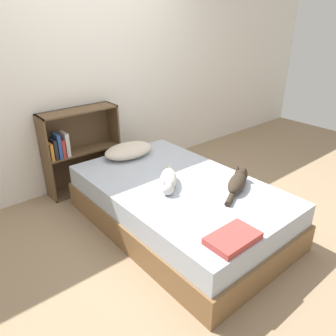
{
  "coord_description": "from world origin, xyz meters",
  "views": [
    {
      "loc": [
        -1.79,
        -1.98,
        1.88
      ],
      "look_at": [
        0.0,
        0.16,
        0.56
      ],
      "focal_mm": 35.0,
      "sensor_mm": 36.0,
      "label": 1
    }
  ],
  "objects_px": {
    "cat_dark": "(238,182)",
    "bookshelf": "(78,149)",
    "cat_light": "(168,180)",
    "bed": "(178,205)",
    "pillow": "(129,150)"
  },
  "relations": [
    {
      "from": "cat_light",
      "to": "bookshelf",
      "type": "relative_size",
      "value": 0.51
    },
    {
      "from": "cat_dark",
      "to": "bookshelf",
      "type": "xyz_separation_m",
      "value": [
        -0.71,
        1.71,
        -0.03
      ]
    },
    {
      "from": "cat_dark",
      "to": "bookshelf",
      "type": "bearing_deg",
      "value": 86.09
    },
    {
      "from": "cat_dark",
      "to": "cat_light",
      "type": "bearing_deg",
      "value": 111.19
    },
    {
      "from": "bed",
      "to": "cat_light",
      "type": "height_order",
      "value": "cat_light"
    },
    {
      "from": "bed",
      "to": "cat_light",
      "type": "distance_m",
      "value": 0.32
    },
    {
      "from": "pillow",
      "to": "cat_dark",
      "type": "height_order",
      "value": "cat_dark"
    },
    {
      "from": "bed",
      "to": "pillow",
      "type": "height_order",
      "value": "pillow"
    },
    {
      "from": "bookshelf",
      "to": "bed",
      "type": "bearing_deg",
      "value": -74.55
    },
    {
      "from": "bed",
      "to": "cat_light",
      "type": "bearing_deg",
      "value": 169.06
    },
    {
      "from": "pillow",
      "to": "bookshelf",
      "type": "bearing_deg",
      "value": 126.22
    },
    {
      "from": "bed",
      "to": "cat_dark",
      "type": "height_order",
      "value": "cat_dark"
    },
    {
      "from": "bed",
      "to": "bookshelf",
      "type": "bearing_deg",
      "value": 105.45
    },
    {
      "from": "bed",
      "to": "pillow",
      "type": "bearing_deg",
      "value": 90.08
    },
    {
      "from": "cat_light",
      "to": "bookshelf",
      "type": "distance_m",
      "value": 1.32
    }
  ]
}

